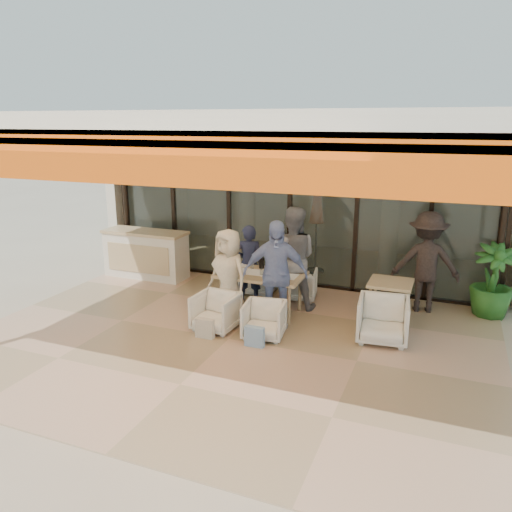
{
  "coord_description": "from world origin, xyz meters",
  "views": [
    {
      "loc": [
        3.05,
        -6.5,
        3.32
      ],
      "look_at": [
        0.1,
        0.9,
        1.15
      ],
      "focal_mm": 35.0,
      "sensor_mm": 36.0,
      "label": 1
    }
  ],
  "objects": [
    {
      "name": "ground",
      "position": [
        0.0,
        0.0,
        0.0
      ],
      "size": [
        70.0,
        70.0,
        0.0
      ],
      "primitive_type": "plane",
      "color": "#C6B293",
      "rests_on": "ground"
    },
    {
      "name": "terrace_floor",
      "position": [
        0.0,
        0.0,
        0.01
      ],
      "size": [
        8.0,
        6.0,
        0.01
      ],
      "primitive_type": "cube",
      "color": "tan",
      "rests_on": "ground"
    },
    {
      "name": "terrace_structure",
      "position": [
        0.0,
        -0.26,
        3.25
      ],
      "size": [
        8.0,
        6.0,
        3.4
      ],
      "color": "silver",
      "rests_on": "ground"
    },
    {
      "name": "glass_storefront",
      "position": [
        0.0,
        3.0,
        1.6
      ],
      "size": [
        8.08,
        0.1,
        3.2
      ],
      "color": "#9EADA3",
      "rests_on": "ground"
    },
    {
      "name": "interior_block",
      "position": [
        0.01,
        5.31,
        2.23
      ],
      "size": [
        9.05,
        3.62,
        3.52
      ],
      "color": "silver",
      "rests_on": "ground"
    },
    {
      "name": "host_counter",
      "position": [
        -3.02,
        2.3,
        0.53
      ],
      "size": [
        1.85,
        0.65,
        1.04
      ],
      "color": "silver",
      "rests_on": "ground"
    },
    {
      "name": "dining_table",
      "position": [
        0.05,
        1.26,
        0.69
      ],
      "size": [
        1.5,
        0.9,
        0.93
      ],
      "color": "tan",
      "rests_on": "ground"
    },
    {
      "name": "chair_far_left",
      "position": [
        -0.37,
        2.21,
        0.33
      ],
      "size": [
        0.65,
        0.61,
        0.66
      ],
      "primitive_type": "imported",
      "rotation": [
        0.0,
        0.0,
        3.15
      ],
      "color": "white",
      "rests_on": "ground"
    },
    {
      "name": "chair_far_right",
      "position": [
        0.47,
        2.21,
        0.32
      ],
      "size": [
        0.72,
        0.69,
        0.65
      ],
      "primitive_type": "imported",
      "rotation": [
        0.0,
        0.0,
        3.31
      ],
      "color": "white",
      "rests_on": "ground"
    },
    {
      "name": "chair_near_left",
      "position": [
        -0.37,
        0.31,
        0.34
      ],
      "size": [
        0.69,
        0.65,
        0.68
      ],
      "primitive_type": "imported",
      "rotation": [
        0.0,
        0.0,
        -0.06
      ],
      "color": "white",
      "rests_on": "ground"
    },
    {
      "name": "chair_near_right",
      "position": [
        0.47,
        0.31,
        0.32
      ],
      "size": [
        0.7,
        0.67,
        0.64
      ],
      "primitive_type": "imported",
      "rotation": [
        0.0,
        0.0,
        0.14
      ],
      "color": "white",
      "rests_on": "ground"
    },
    {
      "name": "diner_navy",
      "position": [
        -0.37,
        1.71,
        0.74
      ],
      "size": [
        0.63,
        0.51,
        1.49
      ],
      "primitive_type": "imported",
      "rotation": [
        0.0,
        0.0,
        3.47
      ],
      "color": "#1B1F3D",
      "rests_on": "ground"
    },
    {
      "name": "diner_grey",
      "position": [
        0.47,
        1.71,
        0.94
      ],
      "size": [
        1.06,
        0.92,
        1.87
      ],
      "primitive_type": "imported",
      "rotation": [
        0.0,
        0.0,
        3.4
      ],
      "color": "slate",
      "rests_on": "ground"
    },
    {
      "name": "diner_cream",
      "position": [
        -0.37,
        0.81,
        0.79
      ],
      "size": [
        0.89,
        0.72,
        1.59
      ],
      "primitive_type": "imported",
      "rotation": [
        0.0,
        0.0,
        -0.32
      ],
      "color": "beige",
      "rests_on": "ground"
    },
    {
      "name": "diner_periwinkle",
      "position": [
        0.47,
        0.81,
        0.9
      ],
      "size": [
        1.14,
        0.73,
        1.8
      ],
      "primitive_type": "imported",
      "rotation": [
        0.0,
        0.0,
        0.3
      ],
      "color": "#6F7FB9",
      "rests_on": "ground"
    },
    {
      "name": "tote_bag_cream",
      "position": [
        -0.37,
        -0.09,
        0.17
      ],
      "size": [
        0.3,
        0.1,
        0.34
      ],
      "primitive_type": "cube",
      "color": "silver",
      "rests_on": "ground"
    },
    {
      "name": "tote_bag_blue",
      "position": [
        0.47,
        -0.09,
        0.17
      ],
      "size": [
        0.3,
        0.1,
        0.34
      ],
      "primitive_type": "cube",
      "color": "#99BFD8",
      "rests_on": "ground"
    },
    {
      "name": "side_table",
      "position": [
        2.22,
        1.61,
        0.64
      ],
      "size": [
        0.7,
        0.7,
        0.74
      ],
      "color": "tan",
      "rests_on": "ground"
    },
    {
      "name": "side_chair",
      "position": [
        2.22,
        0.86,
        0.39
      ],
      "size": [
        0.82,
        0.78,
        0.77
      ],
      "primitive_type": "imported",
      "rotation": [
        0.0,
        0.0,
        0.11
      ],
      "color": "white",
      "rests_on": "ground"
    },
    {
      "name": "standing_woman",
      "position": [
        2.71,
        2.43,
        0.91
      ],
      "size": [
        1.25,
        0.82,
        1.81
      ],
      "primitive_type": "imported",
      "rotation": [
        0.0,
        0.0,
        3.27
      ],
      "color": "black",
      "rests_on": "ground"
    },
    {
      "name": "potted_palm",
      "position": [
        3.82,
        2.6,
        0.65
      ],
      "size": [
        0.86,
        0.86,
        1.3
      ],
      "primitive_type": "imported",
      "rotation": [
        0.0,
        0.0,
        0.19
      ],
      "color": "#1E5919",
      "rests_on": "ground"
    }
  ]
}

